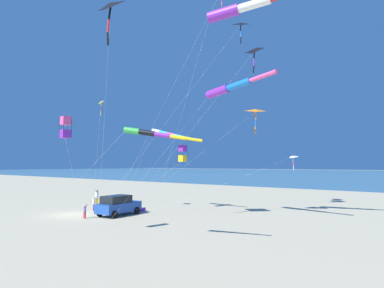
{
  "coord_description": "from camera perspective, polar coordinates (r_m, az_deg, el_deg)",
  "views": [
    {
      "loc": [
        -16.82,
        -27.53,
        4.69
      ],
      "look_at": [
        5.21,
        -10.18,
        6.54
      ],
      "focal_mm": 29.62,
      "sensor_mm": 36.0,
      "label": 1
    }
  ],
  "objects": [
    {
      "name": "person_adult_flyer",
      "position": [
        38.7,
        -16.78,
        -8.99
      ],
      "size": [
        0.69,
        0.61,
        1.95
      ],
      "color": "gold",
      "rests_on": "ground_plane"
    },
    {
      "name": "kite_delta_yellow_midlevel",
      "position": [
        32.66,
        17.51,
        -2.31
      ],
      "size": [
        9.11,
        11.52,
        5.66
      ],
      "color": "white",
      "rests_on": "ground_plane"
    },
    {
      "name": "kite_box_checkered_midright",
      "position": [
        22.11,
        -21.81,
        2.79
      ],
      "size": [
        3.77,
        3.36,
        7.82
      ],
      "color": "#EF4C93",
      "rests_on": "ground_plane"
    },
    {
      "name": "kite_delta_blue_topmost",
      "position": [
        33.14,
        11.06,
        16.13
      ],
      "size": [
        5.98,
        12.96,
        16.46
      ],
      "color": "black",
      "rests_on": "ground_plane"
    },
    {
      "name": "kite_delta_small_distant",
      "position": [
        33.96,
        8.71,
        20.43
      ],
      "size": [
        10.89,
        10.22,
        19.01
      ],
      "color": "black",
      "rests_on": "ground_plane"
    },
    {
      "name": "person_child_green_jacket",
      "position": [
        29.91,
        -18.75,
        -11.29
      ],
      "size": [
        0.33,
        0.41,
        1.24
      ],
      "color": "#B72833",
      "rests_on": "ground_plane"
    },
    {
      "name": "kite_windsock_rainbow_low_near",
      "position": [
        18.46,
        -7.36,
        1.86
      ],
      "size": [
        2.21,
        16.67,
        6.94
      ],
      "color": "green",
      "rests_on": "ground_plane"
    },
    {
      "name": "parked_car",
      "position": [
        30.77,
        -13.15,
        -10.65
      ],
      "size": [
        4.49,
        2.48,
        1.85
      ],
      "color": "#1E479E",
      "rests_on": "ground_plane"
    },
    {
      "name": "kite_delta_long_streamer_left",
      "position": [
        33.47,
        -16.1,
        7.04
      ],
      "size": [
        5.05,
        8.21,
        11.22
      ],
      "color": "yellow",
      "rests_on": "ground_plane"
    },
    {
      "name": "cooler_box",
      "position": [
        33.01,
        -8.97,
        -11.52
      ],
      "size": [
        0.62,
        0.42,
        0.42
      ],
      "color": "purple",
      "rests_on": "ground_plane"
    },
    {
      "name": "kite_delta_striped_overhead",
      "position": [
        26.21,
        -14.6,
        22.88
      ],
      "size": [
        4.75,
        7.59,
        17.07
      ],
      "color": "black",
      "rests_on": "ground_plane"
    },
    {
      "name": "kite_windsock_green_low_center",
      "position": [
        32.91,
        -4.28,
        1.77
      ],
      "size": [
        1.25,
        10.52,
        8.55
      ],
      "color": "white",
      "rests_on": "ground_plane"
    },
    {
      "name": "kite_windsock_black_fish_shape",
      "position": [
        27.02,
        8.57,
        22.94
      ],
      "size": [
        3.61,
        16.74,
        17.33
      ],
      "color": "purple",
      "rests_on": "ground_plane"
    },
    {
      "name": "kite_box_long_streamer_right",
      "position": [
        33.33,
        -1.71,
        -1.71
      ],
      "size": [
        8.38,
        2.96,
        6.76
      ],
      "color": "purple",
      "rests_on": "ground_plane"
    },
    {
      "name": "kite_delta_white_trailing",
      "position": [
        29.82,
        11.32,
        5.8
      ],
      "size": [
        6.66,
        12.24,
        9.93
      ],
      "color": "orange",
      "rests_on": "ground_plane"
    },
    {
      "name": "ground_plane",
      "position": [
        32.6,
        -20.58,
        -11.8
      ],
      "size": [
        600.0,
        600.0,
        0.0
      ],
      "primitive_type": "plane",
      "color": "#C6B58C"
    },
    {
      "name": "ocean_water_strip",
      "position": [
        183.95,
        29.72,
        -4.73
      ],
      "size": [
        240.0,
        600.0,
        0.01
      ],
      "primitive_type": "cube",
      "color": "teal",
      "rests_on": "ground_plane"
    },
    {
      "name": "kite_windsock_magenta_far_left",
      "position": [
        27.28,
        6.62,
        9.98
      ],
      "size": [
        6.23,
        13.52,
        11.6
      ],
      "color": "purple",
      "rests_on": "ground_plane"
    },
    {
      "name": "person_child_grey_jacket",
      "position": [
        34.52,
        -17.26,
        -9.98
      ],
      "size": [
        0.48,
        0.38,
        1.56
      ],
      "color": "#8E6B9E",
      "rests_on": "ground_plane"
    }
  ]
}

